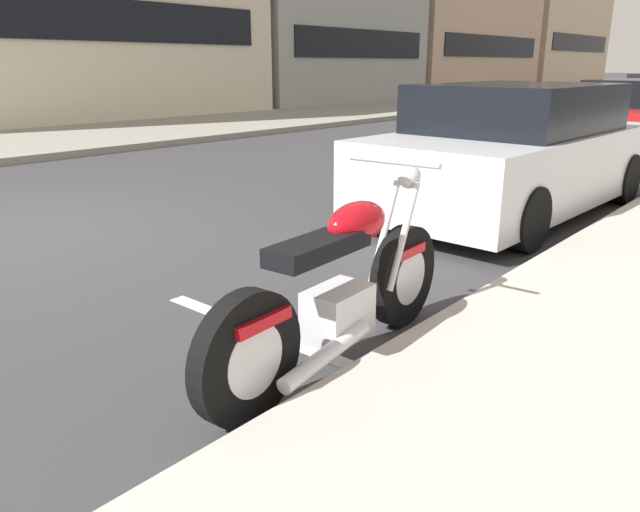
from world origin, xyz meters
The scene contains 5 objects.
ground_plane centered at (0.00, 0.00, 0.00)m, with size 260.00×260.00×0.00m, color #333335.
sidewalk_far_curb centered at (12.00, 7.02, 0.07)m, with size 120.00×5.00×0.14m, color gray.
parking_stall_stripe centered at (0.00, -3.92, 0.00)m, with size 0.12×2.20×0.01m, color silver.
parked_motorcycle centered at (0.00, -4.40, 0.44)m, with size 2.17×0.62×1.14m.
parked_car_at_intersection centered at (4.31, -3.50, 0.70)m, with size 4.29×2.00×1.47m.
Camera 1 is at (-2.55, -6.44, 1.68)m, focal length 34.38 mm.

